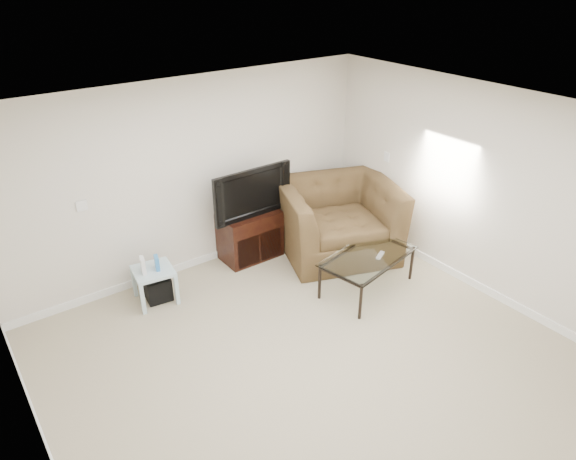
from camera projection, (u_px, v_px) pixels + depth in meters
floor at (318, 366)px, 5.24m from camera, size 5.00×5.00×0.00m
ceiling at (327, 127)px, 4.07m from camera, size 5.00×5.00×0.00m
wall_back at (195, 177)px, 6.43m from camera, size 5.00×0.02×2.50m
wall_left at (27, 380)px, 3.35m from camera, size 0.02×5.00×2.50m
wall_right at (488, 195)px, 5.96m from camera, size 0.02×5.00×2.50m
plate_back at (82, 206)px, 5.69m from camera, size 0.12×0.02×0.12m
plate_right_switch at (387, 157)px, 7.09m from camera, size 0.02×0.09×0.13m
plate_right_outlet at (396, 226)px, 7.32m from camera, size 0.02×0.08×0.12m
tv_stand at (249, 234)px, 7.03m from camera, size 0.80×0.55×0.67m
dvd_player at (250, 221)px, 6.90m from camera, size 0.43×0.30×0.06m
television at (248, 191)px, 6.70m from camera, size 1.08×0.23×0.66m
side_table at (155, 285)px, 6.15m from camera, size 0.51×0.51×0.43m
subwoofer at (158, 288)px, 6.21m from camera, size 0.33×0.33×0.29m
game_console at (143, 265)px, 5.94m from camera, size 0.08×0.15×0.20m
game_case at (157, 263)px, 6.02m from camera, size 0.08×0.13×0.17m
recliner at (338, 208)px, 6.97m from camera, size 1.80×1.48×1.35m
coffee_table at (367, 272)px, 6.36m from camera, size 1.32×0.91×0.47m
remote at (380, 255)px, 6.24m from camera, size 0.19×0.13×0.02m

